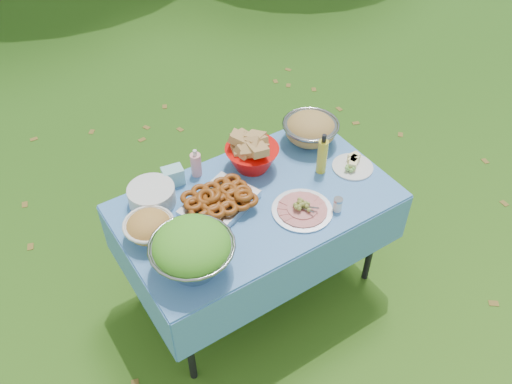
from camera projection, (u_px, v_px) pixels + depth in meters
ground at (256, 286)px, 3.42m from camera, size 80.00×80.00×0.00m
picnic_table at (256, 246)px, 3.16m from camera, size 1.46×0.86×0.76m
salad_bowl at (192, 250)px, 2.47m from camera, size 0.51×0.51×0.26m
pasta_bowl_white at (149, 227)px, 2.66m from camera, size 0.32×0.32×0.14m
plate_stack at (152, 195)px, 2.85m from camera, size 0.27×0.27×0.10m
wipes_box at (173, 176)px, 2.96m from camera, size 0.12×0.10×0.10m
sanitizer_bottle at (196, 162)px, 2.98m from camera, size 0.07×0.07×0.17m
bread_bowl at (252, 153)px, 3.02m from camera, size 0.32×0.32×0.20m
pasta_bowl_steel at (310, 129)px, 3.20m from camera, size 0.40×0.40×0.18m
fried_tray at (219, 201)px, 2.83m from camera, size 0.45×0.39×0.09m
charcuterie_platter at (302, 206)px, 2.81m from camera, size 0.36×0.36×0.07m
oil_bottle at (322, 154)px, 2.97m from camera, size 0.06×0.06×0.26m
cheese_plate at (353, 163)px, 3.06m from camera, size 0.31×0.31×0.06m
shaker at (338, 204)px, 2.81m from camera, size 0.05×0.05×0.08m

